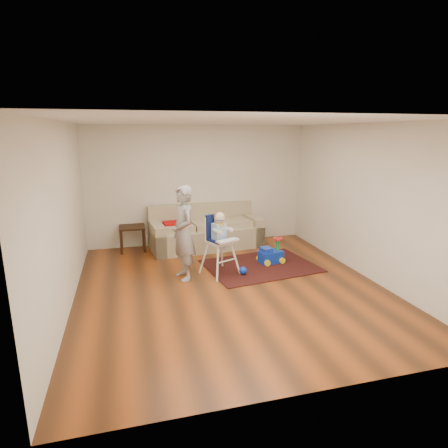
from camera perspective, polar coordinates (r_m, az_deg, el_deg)
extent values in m
plane|color=#482713|center=(6.41, 0.93, -9.56)|extent=(5.50, 5.50, 0.00)
cube|color=silver|center=(8.64, -4.01, 5.88)|extent=(5.00, 0.04, 2.70)
cube|color=silver|center=(5.85, -23.31, 0.92)|extent=(0.04, 5.50, 2.70)
cube|color=silver|center=(7.09, 20.85, 3.24)|extent=(0.04, 5.50, 2.70)
cube|color=white|center=(5.88, 1.03, 15.36)|extent=(5.00, 5.50, 0.04)
cube|color=#BD0C0E|center=(8.19, -7.25, 0.20)|extent=(0.59, 0.41, 0.04)
cube|color=black|center=(7.37, 5.54, -6.35)|extent=(2.24, 1.80, 0.02)
sphere|color=#1135C9|center=(6.87, 2.93, -7.10)|extent=(0.14, 0.14, 0.14)
cylinder|color=#1135C9|center=(6.54, -0.98, 0.55)|extent=(0.06, 0.12, 0.01)
imported|color=#9C9C9F|center=(6.54, -6.23, -1.42)|extent=(0.51, 0.67, 1.66)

